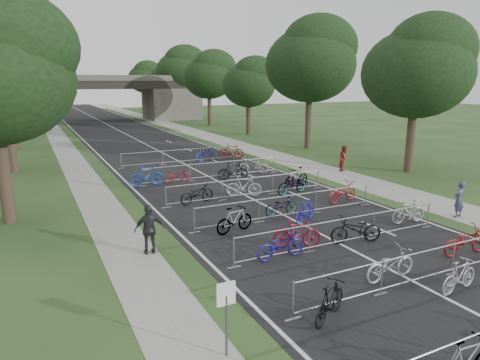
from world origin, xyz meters
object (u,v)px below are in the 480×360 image
object	(u,v)px
pedestrian_b	(344,158)
pedestrian_c	(150,230)
overpass_bridge	(100,99)
pedestrian_a	(459,199)
park_sign	(226,305)

from	to	relation	value
pedestrian_b	pedestrian_c	xyz separation A→B (m)	(-16.00, -8.55, 0.02)
overpass_bridge	pedestrian_a	bearing A→B (deg)	-83.02
park_sign	pedestrian_a	world-z (taller)	park_sign
park_sign	pedestrian_a	xyz separation A→B (m)	(13.83, 4.58, -0.42)
pedestrian_a	pedestrian_c	size ratio (longest dim) A/B	0.92
park_sign	pedestrian_a	size ratio (longest dim) A/B	1.08
overpass_bridge	park_sign	xyz separation A→B (m)	(-6.80, -62.00, -2.27)
pedestrian_a	pedestrian_c	xyz separation A→B (m)	(-13.83, 2.08, 0.07)
park_sign	pedestrian_b	xyz separation A→B (m)	(16.00, 15.21, -0.37)
overpass_bridge	park_sign	bearing A→B (deg)	-96.26
pedestrian_c	park_sign	bearing A→B (deg)	96.36
pedestrian_b	pedestrian_c	distance (m)	18.14
pedestrian_b	pedestrian_c	bearing A→B (deg)	170.20
overpass_bridge	pedestrian_c	distance (m)	55.82
park_sign	pedestrian_b	bearing A→B (deg)	43.55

